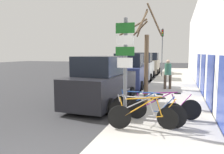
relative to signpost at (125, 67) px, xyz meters
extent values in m
plane|color=#333335|center=(-1.50, 7.96, -1.93)|extent=(80.00, 80.00, 0.00)
cube|color=#ADA89E|center=(1.10, 10.76, -1.85)|extent=(3.20, 32.00, 0.15)
cube|color=silver|center=(2.85, 10.76, 1.32)|extent=(0.20, 32.00, 6.50)
cube|color=navy|center=(2.73, 0.36, -0.72)|extent=(0.03, 1.96, 2.12)
cube|color=navy|center=(2.73, 3.36, -0.72)|extent=(0.03, 1.96, 2.12)
cube|color=navy|center=(2.73, 6.37, -0.72)|extent=(0.03, 1.96, 2.12)
cube|color=navy|center=(2.73, 9.37, -0.72)|extent=(0.03, 1.96, 2.12)
cylinder|color=#595B60|center=(0.00, 0.01, -0.18)|extent=(0.11, 0.11, 3.20)
cube|color=#19591E|center=(0.00, -0.05, 1.12)|extent=(0.56, 0.02, 0.30)
cube|color=white|center=(0.00, -0.05, 0.78)|extent=(0.50, 0.02, 0.26)
cube|color=#19591E|center=(0.00, -0.05, 0.46)|extent=(0.56, 0.02, 0.26)
cube|color=white|center=(0.00, -0.05, 0.13)|extent=(0.46, 0.02, 0.29)
cylinder|color=black|center=(-0.09, -0.30, -1.43)|extent=(0.67, 0.25, 0.69)
cylinder|color=black|center=(1.46, 0.20, -1.43)|extent=(0.67, 0.25, 0.69)
cylinder|color=orange|center=(0.49, -0.11, -1.12)|extent=(0.88, 0.32, 0.57)
cylinder|color=orange|center=(0.57, -0.09, -0.87)|extent=(1.02, 0.36, 0.09)
cylinder|color=orange|center=(1.00, 0.05, -1.14)|extent=(0.20, 0.10, 0.49)
cylinder|color=orange|center=(1.19, 0.11, -1.41)|extent=(0.55, 0.20, 0.08)
cylinder|color=orange|center=(1.27, 0.14, -1.17)|extent=(0.42, 0.16, 0.55)
cylinder|color=orange|center=(-0.01, -0.28, -1.14)|extent=(0.19, 0.09, 0.59)
cube|color=black|center=(1.07, 0.08, -0.88)|extent=(0.21, 0.14, 0.04)
cylinder|color=#99999E|center=(0.07, -0.25, -0.85)|extent=(0.16, 0.43, 0.02)
cylinder|color=black|center=(-0.35, 0.46, -1.46)|extent=(0.63, 0.19, 0.64)
cylinder|color=black|center=(1.24, 0.06, -1.46)|extent=(0.63, 0.19, 0.64)
cylinder|color=#B7B7BC|center=(0.25, 0.31, -1.16)|extent=(0.90, 0.26, 0.53)
cylinder|color=#B7B7BC|center=(0.33, 0.29, -0.94)|extent=(1.05, 0.29, 0.08)
cylinder|color=#B7B7BC|center=(0.77, 0.18, -1.19)|extent=(0.20, 0.08, 0.46)
cylinder|color=#B7B7BC|center=(0.97, 0.13, -1.43)|extent=(0.57, 0.17, 0.08)
cylinder|color=#B7B7BC|center=(1.05, 0.11, -1.21)|extent=(0.43, 0.13, 0.52)
cylinder|color=#B7B7BC|center=(-0.27, 0.44, -1.19)|extent=(0.20, 0.08, 0.55)
cube|color=black|center=(0.85, 0.16, -0.94)|extent=(0.21, 0.13, 0.04)
cylinder|color=#99999E|center=(-0.19, 0.42, -0.91)|extent=(0.13, 0.43, 0.02)
cylinder|color=black|center=(-0.36, 0.99, -1.43)|extent=(0.68, 0.24, 0.70)
cylinder|color=black|center=(1.41, 0.45, -1.43)|extent=(0.68, 0.24, 0.70)
cylinder|color=#1E4799|center=(0.30, 0.79, -1.11)|extent=(1.00, 0.34, 0.57)
cylinder|color=#1E4799|center=(0.39, 0.76, -0.86)|extent=(1.17, 0.39, 0.09)
cylinder|color=#1E4799|center=(0.88, 0.61, -1.13)|extent=(0.22, 0.10, 0.50)
cylinder|color=#1E4799|center=(1.10, 0.54, -1.40)|extent=(0.63, 0.22, 0.08)
cylinder|color=#1E4799|center=(1.19, 0.52, -1.16)|extent=(0.47, 0.17, 0.56)
cylinder|color=#1E4799|center=(-0.27, 0.97, -1.13)|extent=(0.22, 0.09, 0.60)
cube|color=black|center=(0.97, 0.59, -0.87)|extent=(0.21, 0.14, 0.04)
cylinder|color=#99999E|center=(-0.19, 0.94, -0.84)|extent=(0.15, 0.43, 0.02)
cylinder|color=black|center=(0.20, 0.83, -1.44)|extent=(0.67, 0.17, 0.68)
cylinder|color=black|center=(1.92, 1.19, -1.44)|extent=(0.67, 0.17, 0.68)
cylinder|color=#8C1E72|center=(0.85, 0.97, -1.13)|extent=(0.97, 0.24, 0.56)
cylinder|color=#8C1E72|center=(0.93, 0.98, -0.89)|extent=(1.13, 0.27, 0.09)
cylinder|color=#8C1E72|center=(1.41, 1.08, -1.15)|extent=(0.21, 0.08, 0.49)
cylinder|color=#8C1E72|center=(1.62, 1.13, -1.42)|extent=(0.61, 0.15, 0.08)
cylinder|color=#8C1E72|center=(1.71, 1.15, -1.18)|extent=(0.46, 0.12, 0.54)
cylinder|color=#8C1E72|center=(0.29, 0.85, -1.15)|extent=(0.21, 0.07, 0.58)
cube|color=black|center=(1.49, 1.10, -0.90)|extent=(0.21, 0.12, 0.04)
cylinder|color=#99999E|center=(0.37, 0.87, -0.87)|extent=(0.11, 0.44, 0.02)
cube|color=black|center=(-1.78, 2.97, -1.15)|extent=(2.13, 4.82, 1.20)
cube|color=black|center=(-1.79, 2.78, -0.14)|extent=(1.82, 2.54, 0.82)
cylinder|color=black|center=(-2.64, 4.48, -1.61)|extent=(0.25, 0.66, 0.65)
cylinder|color=black|center=(-0.76, 4.38, -1.61)|extent=(0.25, 0.66, 0.65)
cylinder|color=black|center=(-2.80, 1.56, -1.61)|extent=(0.25, 0.66, 0.65)
cylinder|color=black|center=(-0.92, 1.46, -1.61)|extent=(0.25, 0.66, 0.65)
cube|color=navy|center=(-1.66, 8.09, -1.11)|extent=(2.06, 4.30, 1.27)
cube|color=black|center=(-1.65, 7.93, -0.05)|extent=(1.77, 2.28, 0.86)
cylinder|color=black|center=(-2.65, 9.34, -1.60)|extent=(0.26, 0.66, 0.65)
cylinder|color=black|center=(-0.82, 9.45, -1.60)|extent=(0.26, 0.66, 0.65)
cylinder|color=black|center=(-2.50, 6.74, -1.60)|extent=(0.26, 0.66, 0.65)
cylinder|color=black|center=(-0.68, 6.84, -1.60)|extent=(0.26, 0.66, 0.65)
cube|color=#B2B7BC|center=(-1.75, 13.34, -1.08)|extent=(2.05, 4.85, 1.35)
cube|color=black|center=(-1.74, 13.14, 0.02)|extent=(1.78, 2.54, 0.85)
cylinder|color=black|center=(-2.74, 14.79, -1.60)|extent=(0.24, 0.66, 0.65)
cylinder|color=black|center=(-0.85, 14.85, -1.60)|extent=(0.24, 0.66, 0.65)
cylinder|color=black|center=(-2.65, 11.82, -1.60)|extent=(0.24, 0.66, 0.65)
cylinder|color=black|center=(-0.75, 11.88, -1.60)|extent=(0.24, 0.66, 0.65)
cube|color=gray|center=(-1.63, 18.44, -1.06)|extent=(1.91, 4.21, 1.40)
cube|color=black|center=(-1.63, 18.27, 0.04)|extent=(1.69, 2.20, 0.81)
cylinder|color=black|center=(-2.58, 19.71, -1.62)|extent=(0.23, 0.63, 0.62)
cylinder|color=black|center=(-0.74, 19.75, -1.62)|extent=(0.23, 0.63, 0.62)
cylinder|color=black|center=(-2.53, 17.13, -1.62)|extent=(0.23, 0.63, 0.62)
cylinder|color=black|center=(-0.69, 17.16, -1.62)|extent=(0.23, 0.63, 0.62)
cylinder|color=#4C3D2D|center=(1.01, 7.44, -1.35)|extent=(0.16, 0.16, 0.87)
cylinder|color=#4C3D2D|center=(0.71, 7.36, -1.35)|extent=(0.16, 0.16, 0.87)
cylinder|color=#33664C|center=(0.86, 7.40, -0.57)|extent=(0.40, 0.40, 0.69)
sphere|color=tan|center=(0.86, 7.40, -0.11)|extent=(0.23, 0.23, 0.23)
cylinder|color=brown|center=(0.17, 3.06, -0.30)|extent=(0.19, 0.19, 2.95)
cylinder|color=brown|center=(-0.10, 3.45, 1.69)|extent=(0.65, 0.88, 1.09)
cylinder|color=brown|center=(0.45, 3.41, 1.82)|extent=(0.65, 0.80, 1.33)
cylinder|color=brown|center=(0.07, 2.46, 1.65)|extent=(0.29, 1.25, 1.01)
cylinder|color=brown|center=(-0.17, 3.29, 1.45)|extent=(0.77, 0.56, 0.61)
cylinder|color=brown|center=(-0.43, 3.08, 1.50)|extent=(1.24, 0.11, 0.71)
cylinder|color=#595B60|center=(-0.09, 14.99, 0.47)|extent=(0.10, 0.10, 4.50)
cube|color=black|center=(-0.09, 14.89, 2.27)|extent=(0.20, 0.16, 0.64)
sphere|color=red|center=(-0.09, 14.80, 2.47)|extent=(0.11, 0.11, 0.11)
sphere|color=orange|center=(-0.09, 14.80, 2.27)|extent=(0.11, 0.11, 0.11)
sphere|color=green|center=(-0.09, 14.80, 2.07)|extent=(0.11, 0.11, 0.11)
camera|label=1|loc=(1.52, -6.24, 0.41)|focal=35.00mm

